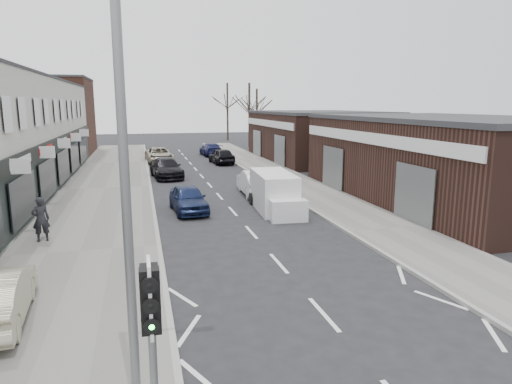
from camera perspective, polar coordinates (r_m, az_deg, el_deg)
ground at (r=10.83m, az=12.75°, el=-19.17°), size 160.00×160.00×0.00m
pavement_left at (r=30.84m, az=-18.33°, el=0.41°), size 5.50×64.00×0.12m
pavement_right at (r=32.40m, az=4.28°, el=1.42°), size 3.50×64.00×0.12m
brick_block_far at (r=54.07m, az=-24.18°, el=8.50°), size 8.00×10.00×8.00m
right_unit_near at (r=28.17m, az=22.88°, el=3.67°), size 10.00×18.00×4.50m
right_unit_far at (r=45.66m, az=7.61°, el=6.88°), size 10.00×16.00×4.50m
tree_far_a at (r=58.12m, az=-0.83°, el=5.60°), size 3.60×3.60×8.00m
tree_far_b at (r=64.52m, az=0.10°, el=6.12°), size 3.60×3.60×7.50m
tree_far_c at (r=69.71m, az=-3.54°, el=6.46°), size 3.60×3.60×8.50m
traffic_light at (r=6.94m, az=-12.99°, el=-14.70°), size 0.28×0.60×3.10m
street_lamp at (r=7.53m, az=-14.91°, el=4.73°), size 2.23×0.22×8.00m
warning_sign at (r=20.55m, az=-16.10°, el=1.57°), size 0.12×0.80×2.70m
white_van at (r=23.35m, az=2.33°, el=-0.11°), size 2.03×5.11×1.95m
pedestrian at (r=19.56m, az=-25.31°, el=-3.10°), size 0.74×0.60×1.76m
parked_car_left_a at (r=23.37m, az=-8.47°, el=-0.83°), size 1.89×4.08×1.35m
parked_car_left_b at (r=34.57m, az=-11.15°, el=2.95°), size 2.49×5.11×1.43m
parked_car_left_c at (r=43.92m, az=-12.02°, el=4.55°), size 2.66×5.17×1.40m
parked_car_right_a at (r=27.46m, az=-0.06°, el=1.22°), size 1.80×4.67×1.52m
parked_car_right_b at (r=42.10m, az=-4.32°, el=4.53°), size 2.03×4.37×1.45m
parked_car_right_c at (r=48.88m, az=-5.66°, el=5.33°), size 2.08×4.72×1.35m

